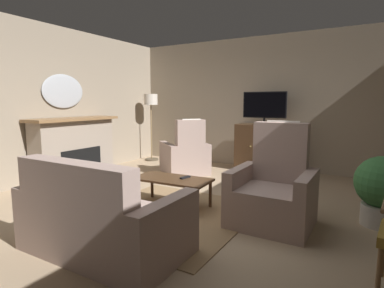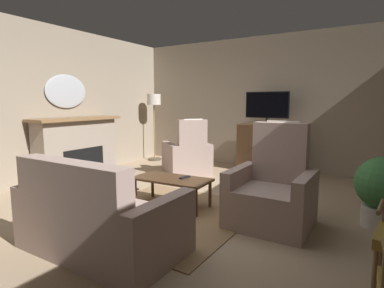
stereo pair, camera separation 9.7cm
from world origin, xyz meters
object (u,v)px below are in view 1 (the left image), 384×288
Objects in this scene: television at (264,107)px; sofa_floral at (101,222)px; tv_remote at (185,177)px; wall_mirror_oval at (63,91)px; coffee_table at (172,181)px; floor_lamp at (151,108)px; armchair_angled_to_table at (185,157)px; cat at (114,184)px; potted_plant_tall_palm_by_window at (382,188)px; tv_cabinet at (264,149)px; armchair_beside_cabinet at (273,193)px; fireplace at (75,150)px.

television is 0.56× the size of sofa_floral.
television reaches higher than tv_remote.
wall_mirror_oval reaches higher than television.
television is 2.98m from coffee_table.
floor_lamp is at bearing 132.23° from coffee_table.
coffee_table is (2.75, -0.43, -1.28)m from wall_mirror_oval.
armchair_angled_to_table is 1.71m from cat.
sofa_floral is at bearing -137.44° from potted_plant_tall_palm_by_window.
tv_cabinet is 4.30m from sofa_floral.
potted_plant_tall_palm_by_window reaches higher than coffee_table.
armchair_angled_to_table reaches higher than cat.
armchair_beside_cabinet is 1.47× the size of potted_plant_tall_palm_by_window.
sofa_floral is at bearing 10.93° from tv_remote.
television is 2.86m from tv_remote.
floor_lamp is at bearing 121.89° from sofa_floral.
tv_remote is (2.65, -0.34, -0.13)m from fireplace.
tv_remote is at bearing -95.19° from tv_cabinet.
armchair_beside_cabinet is (1.36, 0.12, 0.01)m from coffee_table.
coffee_table is 0.89× the size of armchair_beside_cabinet.
coffee_table is (-0.40, -2.84, -0.11)m from tv_cabinet.
tv_cabinet is 6.76× the size of tv_remote.
coffee_table is 1.37m from armchair_beside_cabinet.
fireplace reaches higher than cat.
sofa_floral is 3.16m from potted_plant_tall_palm_by_window.
armchair_beside_cabinet is at bearing -4.72° from fireplace.
floor_lamp is (-1.11, 2.45, 1.18)m from cat.
television is at bearing -90.00° from tv_cabinet.
coffee_table is at bearing 96.04° from sofa_floral.
armchair_beside_cabinet is (0.96, -2.72, -0.10)m from tv_cabinet.
armchair_beside_cabinet is at bearing -4.43° from wall_mirror_oval.
armchair_beside_cabinet reaches higher than coffee_table.
tv_cabinet is 3.17m from cat.
fireplace is 1.57× the size of tv_cabinet.
sofa_floral is at bearing -83.96° from coffee_table.
floor_lamp is at bearing 151.65° from armchair_angled_to_table.
cat is at bearing -12.11° from fireplace.
television reaches higher than armchair_beside_cabinet.
tv_remote is at bearing 31.44° from coffee_table.
armchair_beside_cabinet is 2.85m from armchair_angled_to_table.
tv_cabinet is 2.89m from armchair_beside_cabinet.
television is (2.90, 2.35, 0.79)m from fireplace.
sofa_floral is at bearing -32.97° from wall_mirror_oval.
armchair_angled_to_table is 1.49× the size of potted_plant_tall_palm_by_window.
tv_cabinet is 0.70× the size of floor_lamp.
television reaches higher than coffee_table.
wall_mirror_oval reaches higher than coffee_table.
television is at bearing 36.19° from armchair_angled_to_table.
potted_plant_tall_palm_by_window reaches higher than cat.
floor_lamp is (0.37, 2.18, -0.35)m from wall_mirror_oval.
tv_remote is at bearing 90.05° from sofa_floral.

